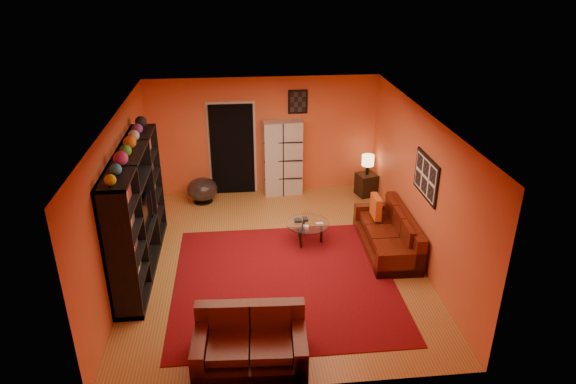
{
  "coord_description": "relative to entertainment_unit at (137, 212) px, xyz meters",
  "views": [
    {
      "loc": [
        -0.56,
        -7.76,
        4.86
      ],
      "look_at": [
        0.24,
        0.1,
        1.25
      ],
      "focal_mm": 32.0,
      "sensor_mm": 36.0,
      "label": 1
    }
  ],
  "objects": [
    {
      "name": "rug",
      "position": [
        2.38,
        -0.7,
        -1.04
      ],
      "size": [
        3.6,
        3.6,
        0.01
      ],
      "primitive_type": "cube",
      "color": "#5A0A10",
      "rests_on": "floor"
    },
    {
      "name": "wall_art_back",
      "position": [
        3.02,
        2.98,
        1.0
      ],
      "size": [
        0.42,
        0.03,
        0.52
      ],
      "primitive_type": "cube",
      "color": "black",
      "rests_on": "wall_back"
    },
    {
      "name": "sofa",
      "position": [
        4.41,
        0.16,
        -0.76
      ],
      "size": [
        0.85,
        2.0,
        0.85
      ],
      "rotation": [
        0.0,
        0.0,
        -0.02
      ],
      "color": "#431109",
      "rests_on": "rug"
    },
    {
      "name": "wall_front",
      "position": [
        2.27,
        -3.0,
        0.25
      ],
      "size": [
        6.0,
        0.0,
        6.0
      ],
      "primitive_type": "plane",
      "rotation": [
        -1.57,
        0.0,
        0.0
      ],
      "color": "#E05C31",
      "rests_on": "floor"
    },
    {
      "name": "loveseat",
      "position": [
        1.76,
        -2.42,
        -0.76
      ],
      "size": [
        1.51,
        0.96,
        0.85
      ],
      "rotation": [
        0.0,
        0.0,
        1.52
      ],
      "color": "#431109",
      "rests_on": "rug"
    },
    {
      "name": "throw_pillow",
      "position": [
        4.22,
        0.62,
        -0.42
      ],
      "size": [
        0.12,
        0.42,
        0.42
      ],
      "primitive_type": "cube",
      "color": "#E55B19",
      "rests_on": "sofa"
    },
    {
      "name": "storage_cabinet",
      "position": [
        2.67,
        2.8,
        -0.21
      ],
      "size": [
        0.87,
        0.44,
        1.68
      ],
      "primitive_type": "cube",
      "rotation": [
        0.0,
        0.0,
        0.09
      ],
      "color": "beige",
      "rests_on": "floor"
    },
    {
      "name": "coffee_table",
      "position": [
        2.93,
        0.51,
        -0.69
      ],
      "size": [
        0.8,
        0.8,
        0.4
      ],
      "rotation": [
        0.0,
        0.0,
        -0.25
      ],
      "color": "silver",
      "rests_on": "floor"
    },
    {
      "name": "side_table",
      "position": [
        4.53,
        2.5,
        -0.8
      ],
      "size": [
        0.49,
        0.49,
        0.5
      ],
      "primitive_type": "cube",
      "rotation": [
        0.0,
        0.0,
        0.26
      ],
      "color": "black",
      "rests_on": "floor"
    },
    {
      "name": "wall_back",
      "position": [
        2.27,
        3.0,
        0.25
      ],
      "size": [
        6.0,
        0.0,
        6.0
      ],
      "primitive_type": "plane",
      "rotation": [
        1.57,
        0.0,
        0.0
      ],
      "color": "#E05C31",
      "rests_on": "floor"
    },
    {
      "name": "bowl_chair",
      "position": [
        0.89,
        2.5,
        -0.76
      ],
      "size": [
        0.66,
        0.66,
        0.54
      ],
      "color": "black",
      "rests_on": "floor"
    },
    {
      "name": "ceiling",
      "position": [
        2.27,
        0.0,
        1.55
      ],
      "size": [
        6.0,
        6.0,
        0.0
      ],
      "primitive_type": "plane",
      "rotation": [
        3.14,
        0.0,
        0.0
      ],
      "color": "white",
      "rests_on": "wall_back"
    },
    {
      "name": "tv",
      "position": [
        0.05,
        0.04,
        -0.06
      ],
      "size": [
        0.93,
        0.12,
        0.54
      ],
      "primitive_type": "imported",
      "rotation": [
        0.0,
        0.0,
        1.57
      ],
      "color": "black",
      "rests_on": "entertainment_unit"
    },
    {
      "name": "table_lamp",
      "position": [
        4.53,
        2.5,
        -0.24
      ],
      "size": [
        0.27,
        0.27,
        0.45
      ],
      "color": "black",
      "rests_on": "side_table"
    },
    {
      "name": "floor",
      "position": [
        2.27,
        0.0,
        -1.05
      ],
      "size": [
        6.0,
        6.0,
        0.0
      ],
      "primitive_type": "plane",
      "color": "olive",
      "rests_on": "ground"
    },
    {
      "name": "doorway",
      "position": [
        1.57,
        2.96,
        -0.03
      ],
      "size": [
        0.95,
        0.1,
        2.04
      ],
      "primitive_type": "cube",
      "color": "black",
      "rests_on": "floor"
    },
    {
      "name": "entertainment_unit",
      "position": [
        0.0,
        0.0,
        0.0
      ],
      "size": [
        0.45,
        3.0,
        2.1
      ],
      "primitive_type": "cube",
      "color": "black",
      "rests_on": "floor"
    },
    {
      "name": "wall_left",
      "position": [
        -0.23,
        0.0,
        0.25
      ],
      "size": [
        0.0,
        6.0,
        6.0
      ],
      "primitive_type": "plane",
      "rotation": [
        1.57,
        0.0,
        1.57
      ],
      "color": "#E05C31",
      "rests_on": "floor"
    },
    {
      "name": "wall_art_right",
      "position": [
        4.75,
        -0.3,
        0.55
      ],
      "size": [
        0.03,
        1.0,
        0.7
      ],
      "primitive_type": "cube",
      "color": "black",
      "rests_on": "wall_right"
    },
    {
      "name": "wall_right",
      "position": [
        4.78,
        0.0,
        0.25
      ],
      "size": [
        0.0,
        6.0,
        6.0
      ],
      "primitive_type": "plane",
      "rotation": [
        1.57,
        0.0,
        -1.57
      ],
      "color": "#E05C31",
      "rests_on": "floor"
    }
  ]
}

